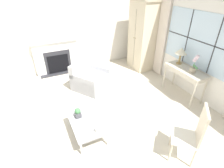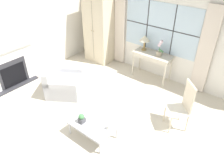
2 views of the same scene
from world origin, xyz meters
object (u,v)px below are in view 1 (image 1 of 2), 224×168
side_chair_wooden (193,133)px  potted_orchid (194,65)px  fireplace (56,54)px  armoire (142,36)px  coffee_table (87,122)px  console_table (185,72)px  potted_plant_small (78,113)px  table_lamp (181,52)px  armchair_upholstered (91,79)px  pillar_candle (97,130)px

side_chair_wooden → potted_orchid: bearing=134.7°
fireplace → armoire: armoire is taller
fireplace → side_chair_wooden: fireplace is taller
armoire → coffee_table: (2.32, -2.83, -0.84)m
fireplace → armoire: 2.98m
console_table → potted_plant_small: (0.07, -2.99, -0.24)m
table_lamp → armchair_upholstered: table_lamp is taller
console_table → armchair_upholstered: size_ratio=0.87×
table_lamp → armchair_upholstered: (-1.16, -2.21, -0.90)m
armchair_upholstered → pillar_candle: 2.24m
fireplace → potted_plant_small: (3.00, -0.14, -0.19)m
coffee_table → pillar_candle: bearing=12.3°
console_table → armoire: bearing=-178.8°
potted_orchid → fireplace: bearing=-137.4°
armoire → side_chair_wooden: bearing=-20.4°
fireplace → table_lamp: size_ratio=4.44×
coffee_table → pillar_candle: size_ratio=8.74×
pillar_candle → coffee_table: bearing=-167.7°
armchair_upholstered → coffee_table: size_ratio=1.34×
fireplace → coffee_table: (3.19, -0.02, -0.34)m
console_table → armchair_upholstered: 2.66m
pillar_candle → side_chair_wooden: bearing=55.5°
table_lamp → side_chair_wooden: bearing=-37.2°
console_table → potted_plant_small: 3.00m
potted_orchid → pillar_candle: size_ratio=4.22×
potted_orchid → armchair_upholstered: potted_orchid is taller
fireplace → potted_orchid: fireplace is taller
potted_orchid → coffee_table: size_ratio=0.48×
armoire → potted_plant_small: armoire is taller
potted_plant_small → pillar_candle: 0.60m
table_lamp → pillar_candle: 3.12m
potted_orchid → coffee_table: (0.07, -2.89, -0.67)m
table_lamp → potted_orchid: size_ratio=0.97×
table_lamp → coffee_table: 3.12m
fireplace → table_lamp: fireplace is taller
potted_orchid → pillar_candle: bearing=-81.0°
armchair_upholstered → coffee_table: bearing=-22.3°
fireplace → console_table: size_ratio=1.78×
potted_orchid → side_chair_wooden: size_ratio=0.41×
armoire → armchair_upholstered: bearing=-75.4°
potted_orchid → armchair_upholstered: (-1.70, -2.16, -0.73)m
armoire → potted_plant_small: bearing=-54.1°
armoire → potted_plant_small: 3.70m
fireplace → console_table: 4.09m
table_lamp → pillar_candle: bearing=-71.1°
side_chair_wooden → coffee_table: 2.00m
armchair_upholstered → side_chair_wooden: side_chair_wooden is taller
potted_plant_small → armoire: bearing=125.9°
potted_orchid → armchair_upholstered: size_ratio=0.36×
armchair_upholstered → table_lamp: bearing=62.4°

